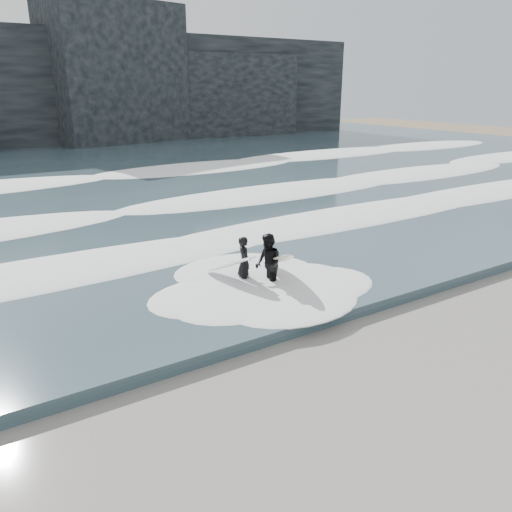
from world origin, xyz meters
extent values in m
plane|color=olive|center=(0.00, 0.00, 0.00)|extent=(120.00, 120.00, 0.00)
cube|color=#344952|center=(0.00, 29.00, 0.15)|extent=(90.00, 52.00, 0.30)
cube|color=black|center=(0.00, 46.00, 5.00)|extent=(70.00, 9.00, 10.00)
ellipsoid|color=white|center=(0.00, 9.00, 0.40)|extent=(60.00, 3.20, 0.20)
ellipsoid|color=white|center=(0.00, 16.00, 0.42)|extent=(60.00, 4.00, 0.24)
ellipsoid|color=white|center=(0.00, 25.00, 0.45)|extent=(60.00, 4.80, 0.30)
imported|color=black|center=(0.62, 6.09, 0.75)|extent=(0.48, 0.62, 1.49)
ellipsoid|color=silver|center=(0.22, 6.14, 0.78)|extent=(1.07, 1.81, 0.87)
imported|color=black|center=(0.99, 5.49, 0.82)|extent=(0.79, 0.92, 1.65)
ellipsoid|color=silver|center=(1.41, 5.49, 0.88)|extent=(1.26, 2.01, 0.98)
camera|label=1|loc=(-5.91, -4.90, 5.32)|focal=35.00mm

